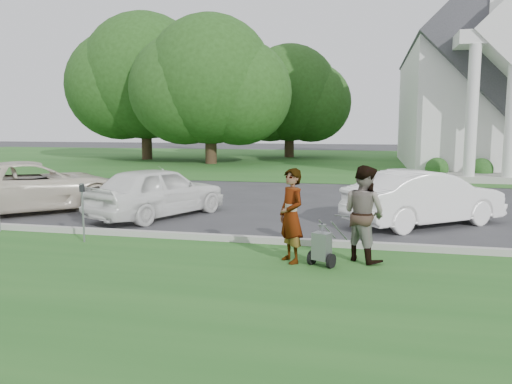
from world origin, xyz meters
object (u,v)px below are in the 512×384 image
(tree_far, at_px, (145,82))
(striping_cart, at_px, (322,247))
(car_b, at_px, (158,191))
(person_right, at_px, (364,214))
(parking_meter_near, at_px, (83,206))
(tree_back, at_px, (289,98))
(person_left, at_px, (291,216))
(church, at_px, (487,68))
(tree_left, at_px, (210,86))
(car_d, at_px, (425,198))
(car_a, at_px, (33,186))

(tree_far, distance_m, striping_cart, 30.68)
(car_b, bearing_deg, striping_cart, 164.62)
(person_right, distance_m, parking_meter_near, 5.94)
(tree_far, bearing_deg, tree_back, 26.56)
(tree_far, bearing_deg, person_left, -59.97)
(striping_cart, bearing_deg, person_left, -169.44)
(tree_back, distance_m, person_right, 31.26)
(car_b, bearing_deg, tree_back, -65.15)
(church, height_order, parking_meter_near, church)
(tree_left, bearing_deg, church, 3.79)
(car_d, bearing_deg, tree_left, -5.85)
(tree_left, xyz_separation_m, car_d, (11.70, -18.55, -4.41))
(car_d, bearing_deg, parking_meter_near, 78.16)
(parking_meter_near, distance_m, car_b, 3.27)
(tree_back, bearing_deg, car_d, -73.83)
(tree_back, bearing_deg, tree_left, -116.57)
(parking_meter_near, bearing_deg, car_b, 84.76)
(person_left, distance_m, car_a, 9.18)
(car_b, bearing_deg, car_a, 23.17)
(person_left, height_order, person_right, person_right)
(person_left, height_order, parking_meter_near, person_left)
(tree_left, height_order, tree_back, tree_left)
(striping_cart, bearing_deg, tree_far, 144.84)
(church, xyz_separation_m, tree_back, (-13.01, 6.87, -1.21))
(striping_cart, height_order, parking_meter_near, parking_meter_near)
(tree_far, height_order, car_d, tree_far)
(person_right, bearing_deg, church, -65.72)
(striping_cart, height_order, car_d, car_d)
(tree_left, xyz_separation_m, car_a, (0.60, -18.92, -4.36))
(tree_left, relative_size, person_left, 6.08)
(striping_cart, bearing_deg, car_d, 87.34)
(car_a, relative_size, car_b, 1.28)
(church, height_order, person_right, church)
(tree_far, height_order, tree_back, tree_far)
(car_a, relative_size, car_d, 1.26)
(person_right, distance_m, car_d, 4.13)
(tree_left, relative_size, parking_meter_near, 8.17)
(tree_back, height_order, parking_meter_near, tree_back)
(tree_far, bearing_deg, car_d, -50.60)
(person_left, distance_m, person_right, 1.36)
(car_d, bearing_deg, church, -53.21)
(parking_meter_near, height_order, car_d, car_d)
(car_b, height_order, car_d, car_b)
(church, relative_size, striping_cart, 24.67)
(tree_back, distance_m, parking_meter_near, 30.46)
(striping_cart, relative_size, car_d, 0.23)
(church, xyz_separation_m, person_left, (-8.10, -23.92, -5.07))
(tree_far, xyz_separation_m, parking_meter_near, (10.27, -25.21, -4.87))
(car_a, bearing_deg, car_b, -135.87)
(striping_cart, bearing_deg, person_right, 61.00)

